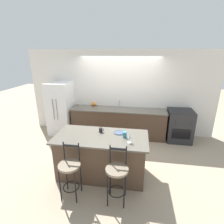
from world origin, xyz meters
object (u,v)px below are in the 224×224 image
at_px(bar_stool_far, 117,174).
at_px(coffee_mug, 101,130).
at_px(bar_stool_near, 70,170).
at_px(wine_glass, 129,136).
at_px(pumpkin_decoration, 94,104).
at_px(tumbler_cup, 125,134).
at_px(refrigerator, 61,108).
at_px(dinner_plate, 119,133).
at_px(oven_range, 179,125).

distance_m(bar_stool_far, coffee_mug, 1.09).
bearing_deg(bar_stool_near, coffee_mug, 67.20).
relative_size(wine_glass, pumpkin_decoration, 1.36).
relative_size(bar_stool_near, coffee_mug, 9.51).
relative_size(wine_glass, tumbler_cup, 1.69).
height_order(refrigerator, tumbler_cup, refrigerator).
relative_size(bar_stool_far, tumbler_cup, 9.02).
bearing_deg(bar_stool_far, tumbler_cup, 85.35).
xyz_separation_m(refrigerator, dinner_plate, (2.15, -1.71, 0.10)).
xyz_separation_m(oven_range, pumpkin_decoration, (-2.75, 0.26, 0.48)).
xyz_separation_m(coffee_mug, tumbler_cup, (0.54, -0.16, 0.01)).
xyz_separation_m(bar_stool_near, pumpkin_decoration, (-0.31, 2.93, 0.39)).
bearing_deg(bar_stool_far, oven_range, 59.30).
distance_m(oven_range, tumbler_cup, 2.50).
xyz_separation_m(dinner_plate, wine_glass, (0.24, -0.40, 0.13)).
bearing_deg(bar_stool_near, wine_glass, 27.13).
bearing_deg(oven_range, refrigerator, -179.52).
bearing_deg(refrigerator, bar_stool_near, -62.84).
relative_size(dinner_plate, pumpkin_decoration, 1.62).
height_order(oven_range, wine_glass, wine_glass).
bearing_deg(bar_stool_far, bar_stool_near, -178.70).
relative_size(oven_range, bar_stool_near, 0.91).
bearing_deg(wine_glass, tumbler_cup, 116.69).
distance_m(bar_stool_near, pumpkin_decoration, 2.97).
bearing_deg(refrigerator, wine_glass, -41.51).
xyz_separation_m(wine_glass, pumpkin_decoration, (-1.34, 2.40, -0.12)).
relative_size(bar_stool_far, dinner_plate, 4.48).
relative_size(refrigerator, bar_stool_far, 1.60).
relative_size(dinner_plate, coffee_mug, 2.12).
bearing_deg(bar_stool_far, dinner_plate, 94.42).
distance_m(refrigerator, tumbler_cup, 2.96).
relative_size(refrigerator, dinner_plate, 7.16).
relative_size(refrigerator, bar_stool_near, 1.60).
height_order(bar_stool_far, tumbler_cup, bar_stool_far).
distance_m(refrigerator, dinner_plate, 2.75).
distance_m(oven_range, coffee_mug, 2.75).
bearing_deg(coffee_mug, refrigerator, 135.11).
bearing_deg(dinner_plate, refrigerator, 141.40).
xyz_separation_m(refrigerator, bar_stool_far, (2.22, -2.62, -0.28)).
height_order(refrigerator, wine_glass, refrigerator).
bearing_deg(dinner_plate, coffee_mug, -177.60).
bearing_deg(pumpkin_decoration, bar_stool_near, -83.97).
height_order(oven_range, pumpkin_decoration, pumpkin_decoration).
bearing_deg(wine_glass, coffee_mug, 149.55).
bearing_deg(coffee_mug, tumbler_cup, -16.75).
distance_m(refrigerator, pumpkin_decoration, 1.09).
bearing_deg(bar_stool_near, pumpkin_decoration, 96.03).
bearing_deg(dinner_plate, tumbler_cup, -54.16).
xyz_separation_m(refrigerator, tumbler_cup, (2.28, -1.89, 0.15)).
relative_size(bar_stool_near, wine_glass, 5.33).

